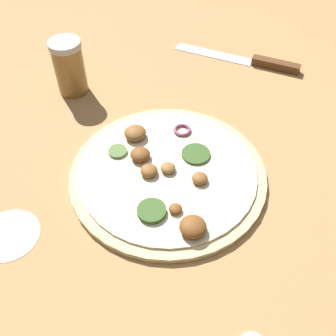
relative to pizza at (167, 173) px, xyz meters
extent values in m
plane|color=tan|center=(0.00, 0.00, -0.01)|extent=(3.00, 3.00, 0.00)
cylinder|color=beige|center=(0.00, 0.00, 0.00)|extent=(0.32, 0.32, 0.01)
cylinder|color=#EFE5C1|center=(0.00, 0.00, 0.00)|extent=(0.29, 0.29, 0.00)
ellipsoid|color=brown|center=(0.01, 0.08, 0.01)|extent=(0.02, 0.02, 0.01)
ellipsoid|color=brown|center=(0.03, 0.00, 0.01)|extent=(0.03, 0.03, 0.01)
cylinder|color=#385B23|center=(-0.05, -0.03, 0.01)|extent=(0.05, 0.05, 0.00)
ellipsoid|color=brown|center=(0.04, -0.09, 0.02)|extent=(0.04, 0.04, 0.02)
ellipsoid|color=brown|center=(-0.05, 0.03, 0.01)|extent=(0.03, 0.03, 0.01)
ellipsoid|color=brown|center=(-0.01, 0.12, 0.02)|extent=(0.04, 0.04, 0.02)
ellipsoid|color=#996633|center=(0.00, -0.01, 0.01)|extent=(0.02, 0.02, 0.01)
ellipsoid|color=brown|center=(0.04, -0.04, 0.01)|extent=(0.03, 0.03, 0.02)
cylinder|color=#567538|center=(0.07, -0.06, 0.01)|extent=(0.03, 0.03, 0.00)
cylinder|color=#385B23|center=(0.04, 0.08, 0.01)|extent=(0.04, 0.04, 0.01)
torus|color=#934266|center=(-0.05, -0.09, 0.01)|extent=(0.03, 0.03, 0.01)
cube|color=silver|center=(-0.18, -0.34, -0.01)|extent=(0.17, 0.13, 0.00)
cube|color=brown|center=(-0.30, -0.26, 0.00)|extent=(0.10, 0.08, 0.02)
cylinder|color=olive|center=(0.14, -0.27, 0.04)|extent=(0.06, 0.06, 0.10)
cylinder|color=#B2B2B7|center=(0.14, -0.27, 0.10)|extent=(0.06, 0.06, 0.01)
cylinder|color=white|center=(0.25, 0.06, -0.01)|extent=(0.09, 0.09, 0.00)
camera|label=1|loc=(0.09, 0.42, 0.49)|focal=42.00mm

